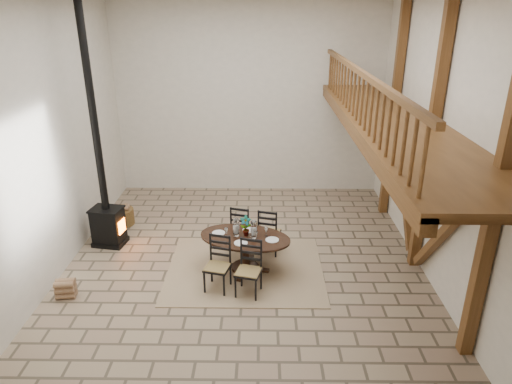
{
  "coord_description": "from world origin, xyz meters",
  "views": [
    {
      "loc": [
        0.34,
        -7.96,
        4.79
      ],
      "look_at": [
        0.23,
        0.4,
        1.37
      ],
      "focal_mm": 32.0,
      "sensor_mm": 36.0,
      "label": 1
    }
  ],
  "objects_px": {
    "dining_table": "(245,251)",
    "wood_stove": "(104,196)",
    "log_basket": "(122,216)",
    "log_stack": "(66,289)"
  },
  "relations": [
    {
      "from": "wood_stove",
      "to": "log_basket",
      "type": "height_order",
      "value": "wood_stove"
    },
    {
      "from": "dining_table",
      "to": "log_stack",
      "type": "distance_m",
      "value": 3.28
    },
    {
      "from": "log_stack",
      "to": "log_basket",
      "type": "bearing_deg",
      "value": 86.99
    },
    {
      "from": "dining_table",
      "to": "wood_stove",
      "type": "bearing_deg",
      "value": 175.84
    },
    {
      "from": "log_stack",
      "to": "wood_stove",
      "type": "bearing_deg",
      "value": 84.81
    },
    {
      "from": "dining_table",
      "to": "log_basket",
      "type": "distance_m",
      "value": 3.58
    },
    {
      "from": "log_stack",
      "to": "dining_table",
      "type": "bearing_deg",
      "value": 16.91
    },
    {
      "from": "dining_table",
      "to": "wood_stove",
      "type": "height_order",
      "value": "wood_stove"
    },
    {
      "from": "wood_stove",
      "to": "log_basket",
      "type": "bearing_deg",
      "value": 101.0
    },
    {
      "from": "dining_table",
      "to": "log_basket",
      "type": "bearing_deg",
      "value": 160.99
    }
  ]
}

